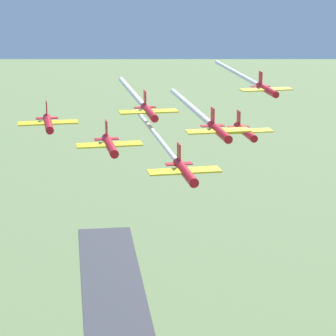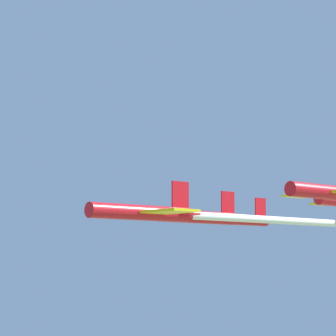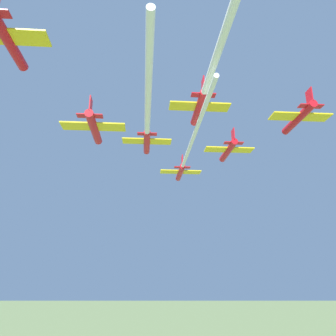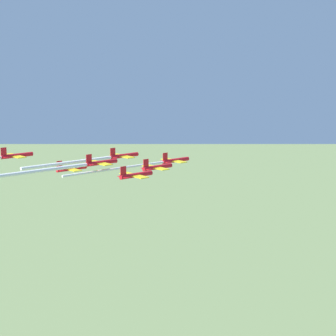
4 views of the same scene
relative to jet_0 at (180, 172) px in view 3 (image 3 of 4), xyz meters
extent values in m
cylinder|color=red|center=(0.00, 0.44, -0.05)|extent=(1.34, 10.93, 1.34)
cube|color=yellow|center=(0.00, -0.29, -0.05)|extent=(10.21, 2.92, 0.22)
cube|color=red|center=(0.00, -4.06, 1.62)|extent=(0.17, 1.94, 2.67)
cube|color=red|center=(0.00, -4.06, -0.05)|extent=(3.89, 1.34, 0.15)
cylinder|color=red|center=(-8.71, -14.35, 1.97)|extent=(1.34, 10.93, 1.34)
cube|color=yellow|center=(-8.71, -15.08, 1.97)|extent=(10.21, 2.92, 0.22)
cube|color=red|center=(-8.71, -18.84, 3.64)|extent=(0.17, 1.94, 2.67)
cube|color=red|center=(-8.71, -18.84, 1.97)|extent=(3.89, 1.34, 0.15)
cylinder|color=red|center=(8.69, -14.36, 0.55)|extent=(1.34, 10.93, 1.34)
cube|color=yellow|center=(8.69, -15.08, 0.55)|extent=(10.21, 2.92, 0.22)
cube|color=red|center=(8.69, -18.85, 2.22)|extent=(0.17, 1.94, 2.67)
cube|color=red|center=(8.69, -18.85, 0.55)|extent=(3.89, 1.34, 0.15)
cylinder|color=red|center=(-17.41, -29.14, -1.80)|extent=(1.34, 10.93, 1.34)
cube|color=yellow|center=(-17.41, -29.87, -1.80)|extent=(10.21, 2.92, 0.22)
cube|color=red|center=(-17.41, -33.63, -0.13)|extent=(0.17, 1.94, 2.67)
cube|color=red|center=(-17.41, -33.63, -1.80)|extent=(3.89, 1.34, 0.15)
cylinder|color=red|center=(-0.01, -29.14, 2.47)|extent=(1.34, 10.93, 1.34)
cube|color=yellow|center=(-0.01, -29.87, 2.47)|extent=(10.21, 2.92, 0.22)
cube|color=red|center=(-0.01, -33.64, 4.14)|extent=(0.17, 1.94, 2.67)
cube|color=red|center=(-0.01, -33.64, 2.47)|extent=(3.89, 1.34, 0.15)
cylinder|color=red|center=(17.39, -29.15, 1.21)|extent=(1.34, 10.93, 1.34)
cube|color=yellow|center=(17.39, -29.88, 1.21)|extent=(10.21, 2.92, 0.22)
cube|color=red|center=(17.39, -33.64, 2.88)|extent=(0.17, 1.94, 2.67)
cube|color=red|center=(17.39, -33.64, 1.21)|extent=(3.89, 1.34, 0.15)
cylinder|color=red|center=(-26.12, -43.92, 2.94)|extent=(1.34, 10.93, 1.34)
cube|color=yellow|center=(-26.12, -44.65, 2.94)|extent=(10.21, 2.92, 0.22)
cylinder|color=white|center=(-0.01, -23.97, -0.05)|extent=(0.75, 37.89, 0.74)
cylinder|color=white|center=(-8.71, -35.71, 1.97)|extent=(1.04, 31.79, 1.02)
cylinder|color=white|center=(-0.02, -49.81, 2.47)|extent=(1.04, 30.40, 1.03)
camera|label=1|loc=(22.75, 104.01, 30.17)|focal=85.00mm
camera|label=2|loc=(-52.94, 43.26, -4.55)|focal=85.00mm
camera|label=3|loc=(-8.92, -78.84, -24.26)|focal=35.00mm
camera|label=4|loc=(162.89, -139.01, 36.40)|focal=70.00mm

